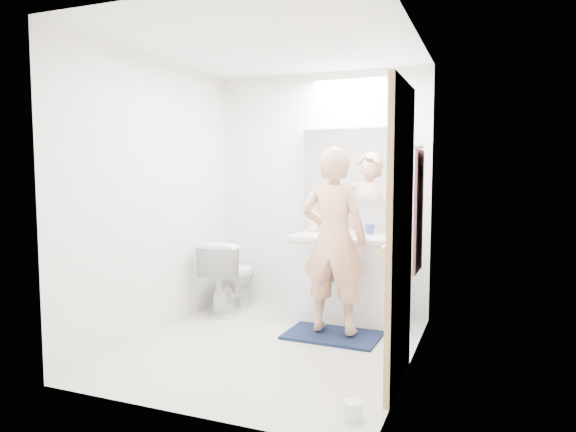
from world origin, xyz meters
The scene contains 23 objects.
floor centered at (0.00, 0.00, 0.00)m, with size 2.50×2.50×0.00m, color silver.
ceiling centered at (0.00, 0.00, 2.40)m, with size 2.50×2.50×0.00m, color white.
wall_back centered at (0.00, 1.25, 1.20)m, with size 2.50×2.50×0.00m, color white.
wall_front centered at (0.00, -1.25, 1.20)m, with size 2.50×2.50×0.00m, color white.
wall_left centered at (-1.10, 0.00, 1.20)m, with size 2.50×2.50×0.00m, color white.
wall_right centered at (1.10, 0.00, 1.20)m, with size 2.50×2.50×0.00m, color white.
vanity_cabinet centered at (0.34, 0.96, 0.39)m, with size 0.90×0.55×0.78m, color white.
countertop centered at (0.34, 0.96, 0.80)m, with size 0.95×0.58×0.04m, color white.
sink_basin centered at (0.34, 0.99, 0.84)m, with size 0.36×0.36×0.03m, color silver.
faucet centered at (0.34, 1.19, 0.90)m, with size 0.02×0.02×0.16m, color silver.
medicine_cabinet centered at (0.30, 1.18, 1.50)m, with size 0.88×0.14×0.70m, color white.
mirror_panel centered at (0.30, 1.10, 1.50)m, with size 0.84×0.01×0.66m, color silver.
toilet centered at (-0.82, 0.85, 0.37)m, with size 0.41×0.72×0.73m, color white.
bath_rug centered at (0.39, 0.46, 0.01)m, with size 0.80×0.55×0.02m, color #141F41.
person centered at (0.39, 0.46, 0.84)m, with size 0.58×0.38×1.58m, color #DEA785.
door centered at (1.08, -0.35, 1.00)m, with size 0.04×0.80×2.00m, color tan.
door_knob centered at (1.04, -0.65, 0.95)m, with size 0.06×0.06×0.06m, color gold.
towel centered at (1.08, 0.55, 1.10)m, with size 0.02×0.42×1.00m, color #142040.
towel_hook centered at (1.07, 0.55, 1.62)m, with size 0.02×0.02×0.07m, color silver.
soap_bottle_a centered at (-0.02, 1.11, 0.94)m, with size 0.09×0.09×0.24m, color beige.
soap_bottle_b centered at (0.19, 1.15, 0.90)m, with size 0.08×0.08×0.17m, color #5183AF.
toothbrush_cup centered at (0.55, 1.12, 0.87)m, with size 0.10×0.10×0.09m, color #3A3DAF.
toilet_paper_roll centered at (0.92, -0.93, 0.05)m, with size 0.11×0.11×0.10m, color white.
Camera 1 is at (1.63, -3.72, 1.43)m, focal length 32.06 mm.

